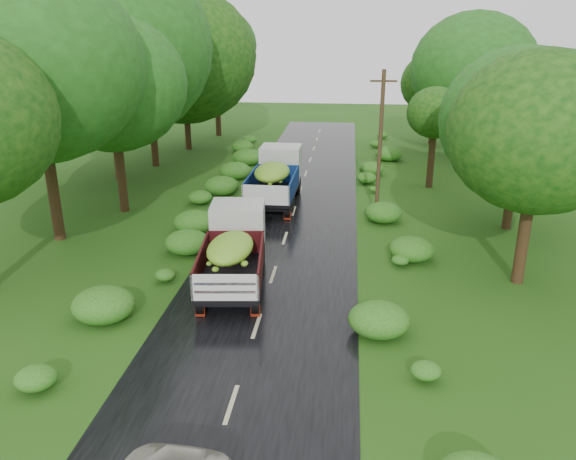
# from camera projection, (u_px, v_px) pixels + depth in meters

# --- Properties ---
(ground) EXTENTS (120.00, 120.00, 0.00)m
(ground) POSITION_uv_depth(u_px,v_px,m) (231.00, 405.00, 14.29)
(ground) COLOR #1E470F
(ground) RESTS_ON ground
(road) EXTENTS (6.50, 80.00, 0.02)m
(road) POSITION_uv_depth(u_px,v_px,m) (261.00, 311.00, 18.96)
(road) COLOR black
(road) RESTS_ON ground
(road_lines) EXTENTS (0.12, 69.60, 0.00)m
(road_lines) POSITION_uv_depth(u_px,v_px,m) (266.00, 298.00, 19.89)
(road_lines) COLOR #BFB78C
(road_lines) RESTS_ON road
(truck_near) EXTENTS (2.76, 6.22, 2.53)m
(truck_near) POSITION_uv_depth(u_px,v_px,m) (234.00, 247.00, 20.69)
(truck_near) COLOR black
(truck_near) RESTS_ON ground
(truck_far) EXTENTS (2.40, 6.53, 2.73)m
(truck_far) POSITION_uv_depth(u_px,v_px,m) (276.00, 175.00, 30.21)
(truck_far) COLOR black
(truck_far) RESTS_ON ground
(utility_pole) EXTENTS (1.26, 0.20, 7.20)m
(utility_pole) POSITION_uv_depth(u_px,v_px,m) (380.00, 143.00, 27.39)
(utility_pole) COLOR #382616
(utility_pole) RESTS_ON ground
(trees_left) EXTENTS (7.20, 35.06, 10.20)m
(trees_left) POSITION_uv_depth(u_px,v_px,m) (131.00, 61.00, 32.86)
(trees_left) COLOR black
(trees_left) RESTS_ON ground
(trees_right) EXTENTS (6.77, 29.97, 8.17)m
(trees_right) POSITION_uv_depth(u_px,v_px,m) (479.00, 94.00, 31.84)
(trees_right) COLOR black
(trees_right) RESTS_ON ground
(shrubs) EXTENTS (11.90, 44.00, 0.70)m
(shrubs) POSITION_uv_depth(u_px,v_px,m) (290.00, 217.00, 27.25)
(shrubs) COLOR #1A5A15
(shrubs) RESTS_ON ground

